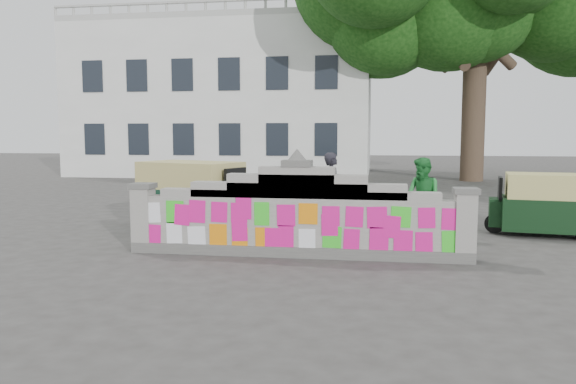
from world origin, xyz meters
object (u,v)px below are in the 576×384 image
object	(u,v)px
pedestrian	(423,198)
rickshaw_left	(193,195)
cyclist_rider	(332,200)
cyclist_bike	(332,215)
rickshaw_right	(550,204)

from	to	relation	value
pedestrian	rickshaw_left	size ratio (longest dim) A/B	0.59
cyclist_rider	rickshaw_left	bearing A→B (deg)	84.30
cyclist_bike	rickshaw_right	world-z (taller)	rickshaw_right
pedestrian	rickshaw_left	distance (m)	5.30
cyclist_bike	cyclist_rider	xyz separation A→B (m)	(0.00, 0.00, 0.33)
cyclist_bike	pedestrian	xyz separation A→B (m)	(1.97, 0.25, 0.40)
cyclist_bike	pedestrian	distance (m)	2.03
cyclist_rider	rickshaw_left	xyz separation A→B (m)	(-3.32, 0.34, 0.03)
pedestrian	rickshaw_right	size ratio (longest dim) A/B	0.68
cyclist_bike	pedestrian	world-z (taller)	pedestrian
pedestrian	rickshaw_left	world-z (taller)	pedestrian
cyclist_bike	cyclist_rider	world-z (taller)	cyclist_rider
cyclist_bike	rickshaw_left	world-z (taller)	rickshaw_left
rickshaw_right	cyclist_bike	bearing A→B (deg)	19.07
cyclist_rider	rickshaw_right	distance (m)	4.87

